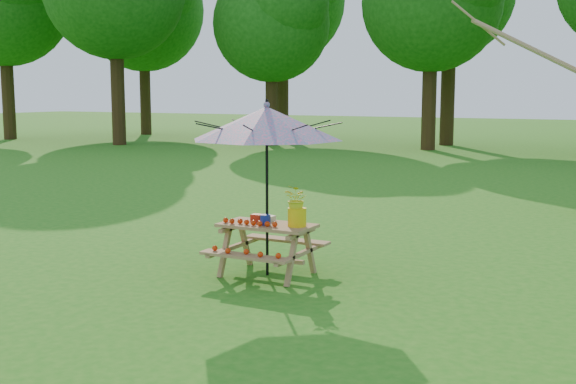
% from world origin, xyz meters
% --- Properties ---
extents(ground, '(120.00, 120.00, 0.00)m').
position_xyz_m(ground, '(0.00, 0.00, 0.00)').
color(ground, '#227215').
rests_on(ground, ground).
extents(picnic_table, '(1.20, 1.32, 0.67)m').
position_xyz_m(picnic_table, '(-0.17, 3.19, 0.33)').
color(picnic_table, '#A6764B').
rests_on(picnic_table, ground).
extents(patio_umbrella, '(2.33, 2.33, 2.25)m').
position_xyz_m(patio_umbrella, '(-0.17, 3.20, 1.95)').
color(patio_umbrella, black).
rests_on(patio_umbrella, ground).
extents(produce_bins, '(0.33, 0.38, 0.13)m').
position_xyz_m(produce_bins, '(-0.25, 3.24, 0.72)').
color(produce_bins, '#AF220E').
rests_on(produce_bins, picnic_table).
extents(tomatoes_row, '(0.77, 0.13, 0.07)m').
position_xyz_m(tomatoes_row, '(-0.32, 3.02, 0.71)').
color(tomatoes_row, red).
rests_on(tomatoes_row, picnic_table).
extents(flower_bucket, '(0.40, 0.38, 0.52)m').
position_xyz_m(flower_bucket, '(0.24, 3.22, 0.95)').
color(flower_bucket, yellow).
rests_on(flower_bucket, picnic_table).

